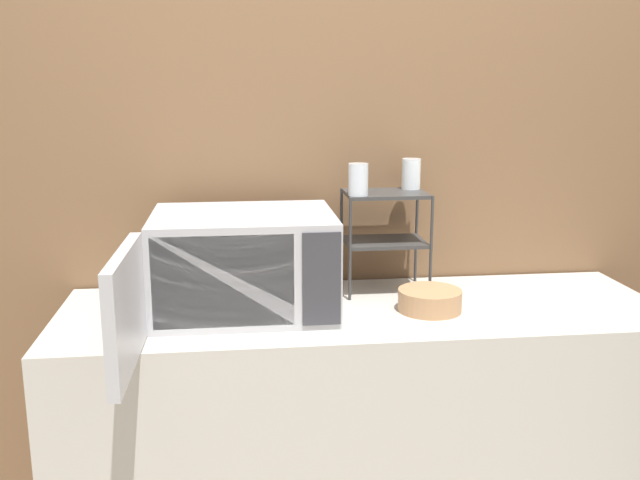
# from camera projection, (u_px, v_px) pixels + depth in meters

# --- Properties ---
(wall_back) EXTENTS (8.00, 0.06, 2.60)m
(wall_back) POSITION_uv_depth(u_px,v_px,m) (347.00, 171.00, 2.52)
(wall_back) COLOR brown
(wall_back) RESTS_ON ground_plane
(counter) EXTENTS (1.91, 0.63, 0.91)m
(counter) POSITION_uv_depth(u_px,v_px,m) (361.00, 438.00, 2.36)
(counter) COLOR #B7B2A8
(counter) RESTS_ON ground_plane
(microwave) EXTENTS (0.59, 0.86, 0.31)m
(microwave) POSITION_uv_depth(u_px,v_px,m) (239.00, 264.00, 2.18)
(microwave) COLOR #ADADB2
(microwave) RESTS_ON counter
(dish_rack) EXTENTS (0.28, 0.20, 0.34)m
(dish_rack) POSITION_uv_depth(u_px,v_px,m) (385.00, 220.00, 2.39)
(dish_rack) COLOR #333333
(dish_rack) RESTS_ON counter
(glass_front_left) EXTENTS (0.06, 0.06, 0.10)m
(glass_front_left) POSITION_uv_depth(u_px,v_px,m) (359.00, 179.00, 2.29)
(glass_front_left) COLOR silver
(glass_front_left) RESTS_ON dish_rack
(glass_back_right) EXTENTS (0.06, 0.06, 0.10)m
(glass_back_right) POSITION_uv_depth(u_px,v_px,m) (411.00, 174.00, 2.43)
(glass_back_right) COLOR silver
(glass_back_right) RESTS_ON dish_rack
(bowl) EXTENTS (0.20, 0.20, 0.07)m
(bowl) POSITION_uv_depth(u_px,v_px,m) (430.00, 300.00, 2.22)
(bowl) COLOR #AD7F56
(bowl) RESTS_ON counter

